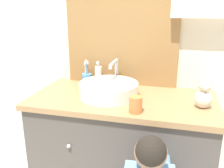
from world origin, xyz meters
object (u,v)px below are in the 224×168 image
Objects in this scene: toothbrush_holder at (87,78)px; teddy_bear at (204,94)px; sink_basin at (109,89)px; soap_dispenser at (98,75)px; drinking_cup at (136,105)px.

toothbrush_holder is 0.85m from teddy_bear.
sink_basin is 2.41× the size of teddy_bear.
soap_dispenser reaches higher than drinking_cup.
toothbrush_holder is 0.09m from soap_dispenser.
drinking_cup is (0.44, -0.43, -0.00)m from toothbrush_holder.
teddy_bear is (0.58, -0.06, 0.04)m from sink_basin.
sink_basin is at bearing -42.44° from toothbrush_holder.
soap_dispenser is (0.09, 0.01, 0.03)m from toothbrush_holder.
toothbrush_holder is 0.61m from drinking_cup.
sink_basin is 0.58m from teddy_bear.
soap_dispenser is at bearing 122.53° from sink_basin.
drinking_cup is at bearing -51.34° from soap_dispenser.
teddy_bear is (0.80, -0.27, 0.04)m from toothbrush_holder.
teddy_bear is at bearing 23.62° from drinking_cup.
toothbrush_holder is 1.04× the size of teddy_bear.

